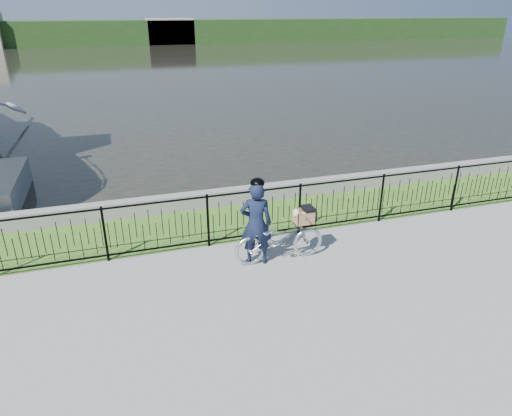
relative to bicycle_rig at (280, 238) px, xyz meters
name	(u,v)px	position (x,y,z in m)	size (l,w,h in m)	color
ground	(281,278)	(-0.20, -0.63, -0.48)	(120.00, 120.00, 0.00)	gray
grass_strip	(242,220)	(-0.20, 1.97, -0.48)	(60.00, 2.00, 0.01)	#426D22
water	(140,68)	(-0.20, 32.37, -0.48)	(120.00, 120.00, 0.00)	black
quay_wall	(231,196)	(-0.20, 2.97, -0.28)	(60.00, 0.30, 0.40)	gray
fence	(255,215)	(-0.20, 0.97, 0.10)	(14.00, 0.06, 1.15)	black
far_treeline	(123,32)	(-0.20, 59.37, 1.02)	(120.00, 6.00, 3.00)	#234219
far_building_right	(170,31)	(5.80, 57.87, 1.12)	(6.00, 3.00, 3.20)	#A39683
bicycle_rig	(280,238)	(0.00, 0.00, 0.00)	(1.78, 0.62, 1.07)	silver
cyclist	(256,222)	(-0.46, 0.06, 0.37)	(0.68, 0.54, 1.72)	black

